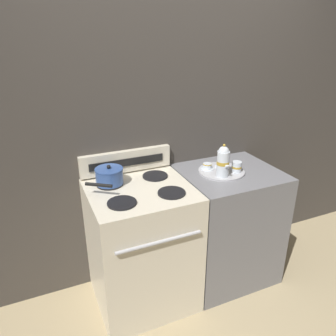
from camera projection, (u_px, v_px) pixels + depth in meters
name	position (u px, v px, depth m)	size (l,w,h in m)	color
ground_plane	(186.00, 282.00, 2.71)	(6.00, 6.00, 0.00)	tan
wall_back	(169.00, 143.00, 2.57)	(6.00, 0.05, 2.20)	#423D38
stove	(142.00, 246.00, 2.39)	(0.70, 0.68, 0.95)	beige
control_panel	(126.00, 161.00, 2.42)	(0.69, 0.05, 0.16)	beige
side_counter	(226.00, 224.00, 2.66)	(0.73, 0.65, 0.94)	slate
saucepan	(109.00, 176.00, 2.23)	(0.28, 0.31, 0.14)	#335193
serving_tray	(221.00, 171.00, 2.46)	(0.35, 0.35, 0.01)	#B2B2B7
teapot	(223.00, 161.00, 2.32)	(0.09, 0.15, 0.24)	silver
teacup_left	(222.00, 164.00, 2.51)	(0.10, 0.10, 0.05)	silver
teacup_right	(207.00, 166.00, 2.47)	(0.10, 0.10, 0.05)	silver
creamer_jug	(237.00, 167.00, 2.42)	(0.07, 0.07, 0.08)	silver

